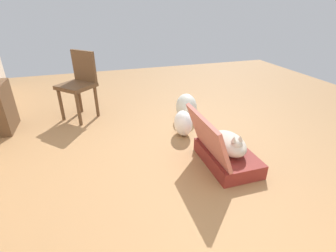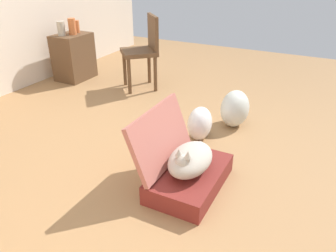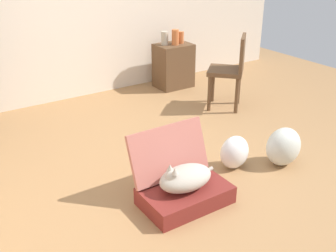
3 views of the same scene
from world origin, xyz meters
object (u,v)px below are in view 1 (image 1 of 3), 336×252
cat (229,143)px  plastic_bag_clear (186,107)px  suitcase_base (227,157)px  chair (79,82)px  plastic_bag_white (183,123)px

cat → plastic_bag_clear: size_ratio=1.45×
suitcase_base → cat: bearing=177.5°
suitcase_base → chair: size_ratio=0.77×
cat → plastic_bag_white: (0.70, 0.21, -0.08)m
suitcase_base → plastic_bag_clear: (1.10, 0.01, 0.11)m
plastic_bag_white → plastic_bag_clear: 0.45m
plastic_bag_clear → chair: bearing=68.7°
plastic_bag_clear → suitcase_base: bearing=-179.4°
plastic_bag_clear → plastic_bag_white: bearing=154.2°
suitcase_base → chair: bearing=39.7°
cat → chair: (1.62, 1.34, 0.26)m
cat → plastic_bag_white: cat is taller
plastic_bag_clear → cat: bearing=-179.4°
plastic_bag_white → chair: chair is taller
plastic_bag_white → chair: 1.50m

